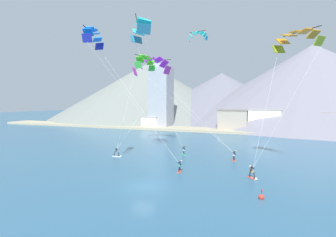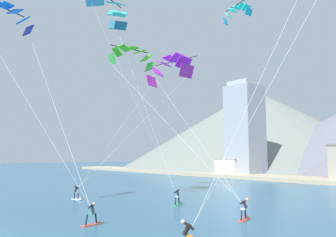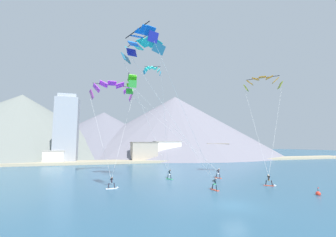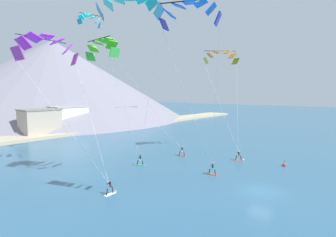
# 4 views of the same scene
# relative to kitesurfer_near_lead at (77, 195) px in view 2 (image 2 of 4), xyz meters

# --- Properties ---
(kitesurfer_near_lead) EXTENTS (1.77, 0.61, 1.68)m
(kitesurfer_near_lead) POSITION_rel_kitesurfer_near_lead_xyz_m (0.00, 0.00, 0.00)
(kitesurfer_near_lead) COLOR white
(kitesurfer_near_lead) RESTS_ON ground
(kitesurfer_near_trail) EXTENTS (0.71, 1.78, 1.65)m
(kitesurfer_near_trail) POSITION_rel_kitesurfer_near_lead_xyz_m (12.81, -4.66, -0.01)
(kitesurfer_near_trail) COLOR #E54C33
(kitesurfer_near_trail) RESTS_ON ground
(kitesurfer_mid_center) EXTENTS (0.86, 1.78, 1.71)m
(kitesurfer_mid_center) POSITION_rel_kitesurfer_near_lead_xyz_m (18.56, 4.71, 0.04)
(kitesurfer_mid_center) COLOR #E54C33
(kitesurfer_mid_center) RESTS_ON ground
(kitesurfer_far_left) EXTENTS (1.06, 1.75, 1.71)m
(kitesurfer_far_left) POSITION_rel_kitesurfer_near_lead_xyz_m (9.74, 5.97, 0.02)
(kitesurfer_far_left) COLOR #33B266
(kitesurfer_far_left) RESTS_ON ground
(parafoil_kite_near_lead) EXTENTS (8.64, 14.83, 17.32)m
(parafoil_kite_near_lead) POSITION_rel_kitesurfer_near_lead_xyz_m (-0.01, 13.16, 16.61)
(parafoil_kite_near_lead) COLOR purple
(parafoil_kite_near_trail) EXTENTS (12.10, 6.46, 17.48)m
(parafoil_kite_near_trail) POSITION_rel_kitesurfer_near_lead_xyz_m (2.21, -8.60, 17.28)
(parafoil_kite_near_trail) COLOR #1F27A5
(parafoil_kite_mid_center) EXTENTS (16.39, 5.70, 16.09)m
(parafoil_kite_mid_center) POSITION_rel_kitesurfer_near_lead_xyz_m (2.97, 4.95, 15.89)
(parafoil_kite_mid_center) COLOR green
(parafoil_kite_far_left) EXTENTS (8.81, 8.11, 21.05)m
(parafoil_kite_far_left) POSITION_rel_kitesurfer_near_lead_xyz_m (4.05, 1.19, 20.62)
(parafoil_kite_far_left) COLOR teal
(parafoil_kite_distant_high_outer) EXTENTS (4.28, 1.42, 1.98)m
(parafoil_kite_distant_high_outer) POSITION_rel_kitesurfer_near_lead_xyz_m (9.09, 16.80, 22.67)
(parafoil_kite_distant_high_outer) COLOR #1B93BC
(shore_building_promenade_mid) EXTENTS (6.11, 4.72, 4.08)m
(shore_building_promenade_mid) POSITION_rel_kitesurfer_near_lead_xyz_m (-15.45, 45.14, 1.58)
(shore_building_promenade_mid) COLOR silver
(shore_building_promenade_mid) RESTS_ON ground
(highrise_tower) EXTENTS (7.00, 7.00, 22.21)m
(highrise_tower) POSITION_rel_kitesurfer_near_lead_xyz_m (-12.63, 47.14, 10.43)
(highrise_tower) COLOR #999EA8
(highrise_tower) RESTS_ON ground
(mountain_peak_east_shoulder) EXTENTS (100.75, 100.75, 29.55)m
(mountain_peak_east_shoulder) POSITION_rel_kitesurfer_near_lead_xyz_m (-38.39, 88.70, 14.31)
(mountain_peak_east_shoulder) COLOR slate
(mountain_peak_east_shoulder) RESTS_ON ground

